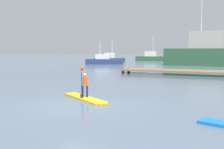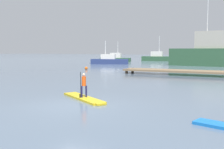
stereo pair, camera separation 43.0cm
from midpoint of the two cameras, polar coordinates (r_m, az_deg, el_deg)
The scene contains 9 objects.
ground_plane at distance 11.78m, azimuth -7.05°, elevation -6.57°, with size 240.00×240.00×0.00m, color slate.
paddleboard_near at distance 13.17m, azimuth -5.08°, elevation -5.06°, with size 3.32×2.39×0.10m.
paddler_child_solo at distance 13.05m, azimuth -5.13°, elevation -1.98°, with size 0.29×0.36×1.25m.
fishing_boat_white_large at distance 42.70m, azimuth 22.64°, elevation 4.10°, with size 15.59×5.16×14.32m.
fishing_boat_green_midground at distance 55.12m, azimuth 0.97°, elevation 3.44°, with size 6.45×2.73×4.15m.
motor_boat_small_navy at distance 45.30m, azimuth -0.30°, elevation 3.02°, with size 6.50×3.73×3.94m.
trawler_grey_distant at distance 58.84m, azimuth 9.64°, elevation 3.59°, with size 6.25×2.49×5.39m.
floating_dock at distance 26.58m, azimuth 15.53°, elevation 0.69°, with size 11.84×2.26×0.46m.
mooring_buoy_near at distance 32.56m, azimuth -5.14°, elevation 1.35°, with size 0.37×0.37×0.37m, color orange.
Camera 2 is at (6.51, -9.55, 2.41)m, focal length 42.86 mm.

